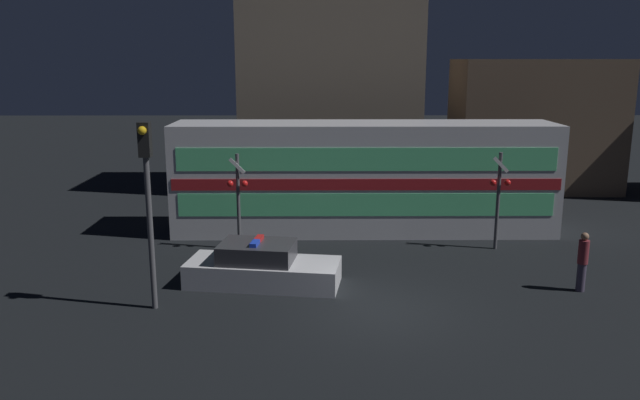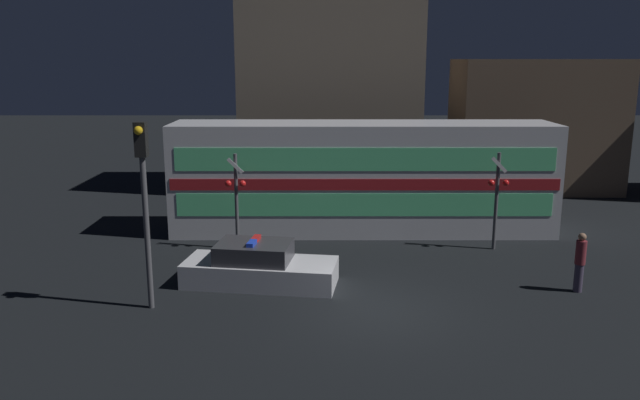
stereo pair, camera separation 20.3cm
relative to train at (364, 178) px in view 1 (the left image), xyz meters
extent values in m
plane|color=black|center=(-0.16, -8.06, -2.13)|extent=(120.00, 120.00, 0.00)
cube|color=silver|center=(0.00, 0.01, 0.00)|extent=(14.64, 2.82, 4.25)
cube|color=maroon|center=(0.00, -1.41, 0.00)|extent=(14.35, 0.03, 0.43)
cube|color=#59D88C|center=(0.00, -1.41, -0.77)|extent=(13.91, 0.02, 0.85)
cube|color=#59D88C|center=(0.00, -1.41, 0.94)|extent=(13.91, 0.02, 0.85)
cube|color=silver|center=(-3.44, -6.06, -1.76)|extent=(4.74, 2.38, 0.73)
cube|color=#333338|center=(-3.62, -6.03, -1.12)|extent=(2.38, 1.83, 0.56)
cube|color=blue|center=(-3.66, -6.29, -0.78)|extent=(0.27, 0.55, 0.12)
cube|color=red|center=(-3.58, -5.77, -0.78)|extent=(0.27, 0.55, 0.12)
cylinder|color=#3F384C|center=(5.87, -6.68, -1.71)|extent=(0.25, 0.25, 0.84)
cylinder|color=maroon|center=(5.87, -6.68, -0.94)|extent=(0.30, 0.30, 0.70)
sphere|color=#8C664C|center=(5.87, -6.68, -0.47)|extent=(0.23, 0.23, 0.23)
cylinder|color=#4C4C51|center=(4.56, -2.49, -0.39)|extent=(0.13, 0.13, 3.48)
sphere|color=red|center=(4.30, -2.63, 0.31)|extent=(0.23, 0.23, 0.23)
sphere|color=red|center=(4.81, -2.63, 0.31)|extent=(0.23, 0.23, 0.23)
cube|color=white|center=(4.56, -2.58, 0.93)|extent=(0.58, 0.03, 0.58)
cylinder|color=#4C4C51|center=(-4.59, -2.45, -0.41)|extent=(0.13, 0.13, 3.43)
sphere|color=red|center=(-4.84, -2.59, 0.27)|extent=(0.23, 0.23, 0.23)
sphere|color=red|center=(-4.34, -2.59, 0.27)|extent=(0.23, 0.23, 0.23)
cube|color=white|center=(-4.59, -2.54, 0.89)|extent=(0.58, 0.03, 0.58)
cylinder|color=#4C4C51|center=(-6.25, -7.89, -0.05)|extent=(0.15, 0.15, 4.16)
cube|color=black|center=(-6.25, -7.89, 2.48)|extent=(0.30, 0.30, 0.90)
sphere|color=gold|center=(-6.25, -8.08, 2.74)|extent=(0.23, 0.23, 0.23)
cube|color=#726656|center=(-1.17, 8.30, 3.12)|extent=(8.83, 5.46, 10.49)
cube|color=brown|center=(9.33, 8.04, 1.19)|extent=(8.09, 4.16, 6.63)
camera|label=1|loc=(-1.85, -23.85, 4.50)|focal=35.00mm
camera|label=2|loc=(-1.65, -23.85, 4.50)|focal=35.00mm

